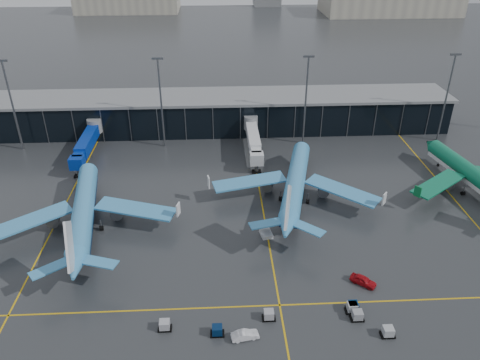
{
  "coord_description": "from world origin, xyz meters",
  "views": [
    {
      "loc": [
        0.24,
        -73.2,
        57.1
      ],
      "look_at": [
        5.0,
        18.0,
        6.0
      ],
      "focal_mm": 35.0,
      "sensor_mm": 36.0,
      "label": 1
    }
  ],
  "objects_px": {
    "mobile_airstair": "(266,232)",
    "service_van_white": "(245,335)",
    "airliner_arkefly": "(82,198)",
    "service_van_red": "(363,280)",
    "airliner_klm_near": "(297,170)",
    "airliner_aer_lingus": "(474,165)",
    "baggage_carts": "(301,319)"
  },
  "relations": [
    {
      "from": "mobile_airstair",
      "to": "service_van_white",
      "type": "xyz_separation_m",
      "value": [
        -6.03,
        -26.91,
        -0.05
      ]
    },
    {
      "from": "airliner_arkefly",
      "to": "service_van_red",
      "type": "xyz_separation_m",
      "value": [
        53.56,
        -20.93,
        -6.2
      ]
    },
    {
      "from": "airliner_klm_near",
      "to": "service_van_white",
      "type": "height_order",
      "value": "airliner_klm_near"
    },
    {
      "from": "service_van_white",
      "to": "airliner_aer_lingus",
      "type": "bearing_deg",
      "value": -63.1
    },
    {
      "from": "airliner_aer_lingus",
      "to": "mobile_airstair",
      "type": "distance_m",
      "value": 53.42
    },
    {
      "from": "airliner_aer_lingus",
      "to": "mobile_airstair",
      "type": "bearing_deg",
      "value": -172.1
    },
    {
      "from": "baggage_carts",
      "to": "service_van_red",
      "type": "relative_size",
      "value": 7.89
    },
    {
      "from": "airliner_arkefly",
      "to": "service_van_white",
      "type": "bearing_deg",
      "value": -54.9
    },
    {
      "from": "service_van_red",
      "to": "service_van_white",
      "type": "relative_size",
      "value": 1.08
    },
    {
      "from": "baggage_carts",
      "to": "service_van_red",
      "type": "distance_m",
      "value": 15.25
    },
    {
      "from": "airliner_aer_lingus",
      "to": "baggage_carts",
      "type": "bearing_deg",
      "value": -149.48
    },
    {
      "from": "service_van_white",
      "to": "mobile_airstair",
      "type": "bearing_deg",
      "value": -22.98
    },
    {
      "from": "mobile_airstair",
      "to": "service_van_white",
      "type": "distance_m",
      "value": 27.58
    },
    {
      "from": "airliner_klm_near",
      "to": "service_van_red",
      "type": "height_order",
      "value": "airliner_klm_near"
    },
    {
      "from": "airliner_arkefly",
      "to": "mobile_airstair",
      "type": "height_order",
      "value": "airliner_arkefly"
    },
    {
      "from": "mobile_airstair",
      "to": "service_van_white",
      "type": "bearing_deg",
      "value": -112.73
    },
    {
      "from": "service_van_red",
      "to": "mobile_airstair",
      "type": "bearing_deg",
      "value": 85.14
    },
    {
      "from": "airliner_arkefly",
      "to": "service_van_red",
      "type": "distance_m",
      "value": 57.84
    },
    {
      "from": "baggage_carts",
      "to": "mobile_airstair",
      "type": "bearing_deg",
      "value": 97.48
    },
    {
      "from": "airliner_arkefly",
      "to": "service_van_white",
      "type": "xyz_separation_m",
      "value": [
        31.72,
        -32.25,
        -6.29
      ]
    },
    {
      "from": "airliner_arkefly",
      "to": "airliner_aer_lingus",
      "type": "relative_size",
      "value": 1.08
    },
    {
      "from": "airliner_arkefly",
      "to": "airliner_klm_near",
      "type": "height_order",
      "value": "airliner_klm_near"
    },
    {
      "from": "mobile_airstair",
      "to": "baggage_carts",
      "type": "bearing_deg",
      "value": -92.63
    },
    {
      "from": "airliner_aer_lingus",
      "to": "service_van_white",
      "type": "height_order",
      "value": "airliner_aer_lingus"
    },
    {
      "from": "airliner_aer_lingus",
      "to": "service_van_red",
      "type": "xyz_separation_m",
      "value": [
        -34.78,
        -31.75,
        -5.7
      ]
    },
    {
      "from": "baggage_carts",
      "to": "service_van_white",
      "type": "height_order",
      "value": "baggage_carts"
    },
    {
      "from": "airliner_aer_lingus",
      "to": "baggage_carts",
      "type": "height_order",
      "value": "airliner_aer_lingus"
    },
    {
      "from": "airliner_klm_near",
      "to": "service_van_white",
      "type": "relative_size",
      "value": 10.55
    },
    {
      "from": "mobile_airstair",
      "to": "service_van_red",
      "type": "distance_m",
      "value": 22.21
    },
    {
      "from": "service_van_red",
      "to": "airliner_aer_lingus",
      "type": "bearing_deg",
      "value": -7.88
    },
    {
      "from": "baggage_carts",
      "to": "service_van_red",
      "type": "xyz_separation_m",
      "value": [
        12.65,
        8.53,
        0.04
      ]
    },
    {
      "from": "mobile_airstair",
      "to": "airliner_arkefly",
      "type": "bearing_deg",
      "value": 161.84
    }
  ]
}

